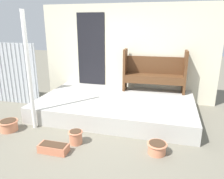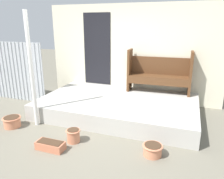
{
  "view_description": "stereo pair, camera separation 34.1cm",
  "coord_description": "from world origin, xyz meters",
  "px_view_note": "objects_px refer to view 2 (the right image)",
  "views": [
    {
      "loc": [
        1.35,
        -3.67,
        2.1
      ],
      "look_at": [
        0.26,
        0.39,
        0.82
      ],
      "focal_mm": 35.0,
      "sensor_mm": 36.0,
      "label": 1
    },
    {
      "loc": [
        1.68,
        -3.57,
        2.1
      ],
      "look_at": [
        0.26,
        0.39,
        0.82
      ],
      "focal_mm": 35.0,
      "sensor_mm": 36.0,
      "label": 2
    }
  ],
  "objects_px": {
    "flower_pot_right": "(153,149)",
    "bench": "(159,72)",
    "planter_box_rect": "(50,146)",
    "flower_pot_left": "(12,121)",
    "support_post": "(31,71)",
    "flower_pot_middle": "(73,135)"
  },
  "relations": [
    {
      "from": "support_post",
      "to": "flower_pot_middle",
      "type": "distance_m",
      "value": 1.55
    },
    {
      "from": "bench",
      "to": "flower_pot_right",
      "type": "xyz_separation_m",
      "value": [
        0.28,
        -2.37,
        -0.79
      ]
    },
    {
      "from": "support_post",
      "to": "flower_pot_middle",
      "type": "height_order",
      "value": "support_post"
    },
    {
      "from": "support_post",
      "to": "flower_pot_right",
      "type": "height_order",
      "value": "support_post"
    },
    {
      "from": "bench",
      "to": "flower_pot_right",
      "type": "relative_size",
      "value": 4.71
    },
    {
      "from": "flower_pot_middle",
      "to": "planter_box_rect",
      "type": "bearing_deg",
      "value": -124.89
    },
    {
      "from": "bench",
      "to": "flower_pot_left",
      "type": "bearing_deg",
      "value": -141.55
    },
    {
      "from": "support_post",
      "to": "flower_pot_left",
      "type": "bearing_deg",
      "value": -148.82
    },
    {
      "from": "flower_pot_right",
      "to": "bench",
      "type": "bearing_deg",
      "value": 96.71
    },
    {
      "from": "flower_pot_middle",
      "to": "flower_pot_right",
      "type": "xyz_separation_m",
      "value": [
        1.44,
        0.06,
        -0.03
      ]
    },
    {
      "from": "flower_pot_left",
      "to": "flower_pot_right",
      "type": "distance_m",
      "value": 2.96
    },
    {
      "from": "support_post",
      "to": "bench",
      "type": "height_order",
      "value": "support_post"
    },
    {
      "from": "support_post",
      "to": "planter_box_rect",
      "type": "bearing_deg",
      "value": -40.59
    },
    {
      "from": "support_post",
      "to": "bench",
      "type": "bearing_deg",
      "value": 42.45
    },
    {
      "from": "bench",
      "to": "flower_pot_left",
      "type": "xyz_separation_m",
      "value": [
        -2.68,
        -2.32,
        -0.78
      ]
    },
    {
      "from": "support_post",
      "to": "flower_pot_right",
      "type": "relative_size",
      "value": 6.9
    },
    {
      "from": "flower_pot_middle",
      "to": "planter_box_rect",
      "type": "distance_m",
      "value": 0.44
    },
    {
      "from": "support_post",
      "to": "bench",
      "type": "distance_m",
      "value": 3.07
    },
    {
      "from": "planter_box_rect",
      "to": "flower_pot_left",
      "type": "bearing_deg",
      "value": 159.86
    },
    {
      "from": "bench",
      "to": "planter_box_rect",
      "type": "relative_size",
      "value": 3.2
    },
    {
      "from": "bench",
      "to": "flower_pot_left",
      "type": "distance_m",
      "value": 3.63
    },
    {
      "from": "bench",
      "to": "flower_pot_left",
      "type": "relative_size",
      "value": 4.2
    }
  ]
}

